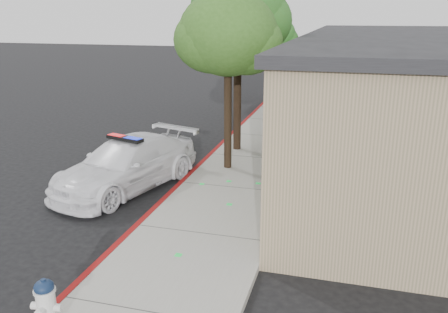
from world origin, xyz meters
TOP-DOWN VIEW (x-y plane):
  - ground at (0.00, 0.00)m, footprint 120.00×120.00m
  - sidewalk at (1.60, 3.00)m, footprint 3.20×60.00m
  - red_curb at (0.06, 3.00)m, footprint 0.14×60.00m
  - clapboard_building at (6.69, 9.00)m, footprint 7.30×20.89m
  - police_car at (-1.43, 2.52)m, footprint 3.39×5.35m
  - fire_hydrant at (0.35, -3.80)m, footprint 0.50×0.43m
  - street_tree_near at (1.03, 4.71)m, footprint 3.25×2.98m
  - street_tree_mid at (0.83, 6.89)m, footprint 3.56×3.26m
  - street_tree_far at (0.73, 13.84)m, footprint 2.70×2.52m

SIDE VIEW (x-z plane):
  - ground at x=0.00m, z-range 0.00..0.00m
  - sidewalk at x=1.60m, z-range 0.00..0.15m
  - red_curb at x=0.06m, z-range 0.00..0.16m
  - fire_hydrant at x=0.35m, z-range 0.15..1.02m
  - police_car at x=-1.43m, z-range -0.06..1.51m
  - clapboard_building at x=6.69m, z-range 0.01..4.25m
  - street_tree_far at x=0.73m, z-range 1.35..6.13m
  - street_tree_near at x=1.03m, z-range 1.49..6.95m
  - street_tree_mid at x=0.83m, z-range 1.73..7.96m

